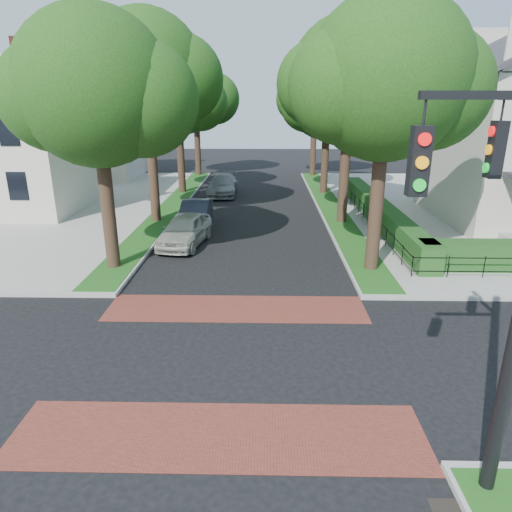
{
  "coord_description": "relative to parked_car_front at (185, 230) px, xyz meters",
  "views": [
    {
      "loc": [
        0.99,
        -11.29,
        6.87
      ],
      "look_at": [
        0.67,
        4.22,
        1.6
      ],
      "focal_mm": 32.0,
      "sensor_mm": 36.0,
      "label": 1
    }
  ],
  "objects": [
    {
      "name": "crosswalk_far",
      "position": [
        3.02,
        -7.41,
        -0.78
      ],
      "size": [
        9.0,
        2.2,
        0.01
      ],
      "primitive_type": "cube",
      "color": "maroon",
      "rests_on": "ground"
    },
    {
      "name": "tree_right_near",
      "position": [
        8.62,
        -3.38,
        6.84
      ],
      "size": [
        7.75,
        6.67,
        10.66
      ],
      "color": "black",
      "rests_on": "sidewalk_ne"
    },
    {
      "name": "parked_car_rear",
      "position": [
        0.72,
        13.03,
        -0.03
      ],
      "size": [
        2.17,
        5.24,
        1.52
      ],
      "primitive_type": "imported",
      "rotation": [
        0.0,
        0.0,
        0.01
      ],
      "color": "gray",
      "rests_on": "ground"
    },
    {
      "name": "tree_right_far",
      "position": [
        8.62,
        13.61,
        6.12
      ],
      "size": [
        7.25,
        6.23,
        9.74
      ],
      "color": "black",
      "rests_on": "sidewalk_ne"
    },
    {
      "name": "tree_left_mid",
      "position": [
        -2.38,
        4.63,
        7.56
      ],
      "size": [
        8.0,
        6.88,
        11.48
      ],
      "color": "black",
      "rests_on": "sidewalk_nw"
    },
    {
      "name": "grass_strip_nw",
      "position": [
        -2.38,
        8.49,
        -0.62
      ],
      "size": [
        1.6,
        29.8,
        0.02
      ],
      "primitive_type": "cube",
      "color": "#174513",
      "rests_on": "sidewalk_nw"
    },
    {
      "name": "tree_left_far",
      "position": [
        -2.39,
        13.6,
        6.34
      ],
      "size": [
        7.0,
        6.02,
        9.86
      ],
      "color": "black",
      "rests_on": "sidewalk_nw"
    },
    {
      "name": "hedge_main_road",
      "position": [
        10.72,
        4.39,
        -0.03
      ],
      "size": [
        1.0,
        18.0,
        1.2
      ],
      "primitive_type": "cube",
      "color": "#224417",
      "rests_on": "sidewalk_ne"
    },
    {
      "name": "fence_main_road",
      "position": [
        9.92,
        4.39,
        -0.18
      ],
      "size": [
        0.06,
        18.0,
        0.9
      ],
      "primitive_type": null,
      "color": "black",
      "rests_on": "sidewalk_ne"
    },
    {
      "name": "tree_right_back",
      "position": [
        8.62,
        22.62,
        6.48
      ],
      "size": [
        7.5,
        6.45,
        10.2
      ],
      "color": "black",
      "rests_on": "sidewalk_ne"
    },
    {
      "name": "parked_car_front",
      "position": [
        0.0,
        0.0,
        0.0
      ],
      "size": [
        2.55,
        4.84,
        1.57
      ],
      "primitive_type": "imported",
      "rotation": [
        0.0,
        0.0,
        -0.16
      ],
      "color": "#AEAF9D",
      "rests_on": "ground"
    },
    {
      "name": "parked_car_middle",
      "position": [
        -0.0,
        3.63,
        -0.04
      ],
      "size": [
        1.63,
        4.52,
        1.48
      ],
      "primitive_type": "imported",
      "rotation": [
        0.0,
        0.0,
        0.01
      ],
      "color": "#202431",
      "rests_on": "ground"
    },
    {
      "name": "tree_left_near",
      "position": [
        -2.38,
        -3.38,
        6.48
      ],
      "size": [
        7.5,
        6.45,
        10.2
      ],
      "color": "black",
      "rests_on": "sidewalk_nw"
    },
    {
      "name": "storm_drain",
      "position": [
        7.32,
        -15.61,
        -0.78
      ],
      "size": [
        0.65,
        0.45,
        0.01
      ],
      "primitive_type": "cube",
      "color": "black",
      "rests_on": "ground"
    },
    {
      "name": "ground",
      "position": [
        3.02,
        -10.61,
        -0.78
      ],
      "size": [
        120.0,
        120.0,
        0.0
      ],
      "primitive_type": "plane",
      "color": "black",
      "rests_on": "ground"
    },
    {
      "name": "grass_strip_ne",
      "position": [
        8.42,
        8.49,
        -0.62
      ],
      "size": [
        1.6,
        29.8,
        0.02
      ],
      "primitive_type": "cube",
      "color": "#174513",
      "rests_on": "sidewalk_ne"
    },
    {
      "name": "tree_left_back",
      "position": [
        -2.38,
        22.62,
        6.63
      ],
      "size": [
        7.75,
        6.66,
        10.44
      ],
      "color": "black",
      "rests_on": "sidewalk_nw"
    },
    {
      "name": "crosswalk_near",
      "position": [
        3.02,
        -13.81,
        -0.78
      ],
      "size": [
        9.0,
        2.2,
        0.01
      ],
      "primitive_type": "cube",
      "color": "maroon",
      "rests_on": "ground"
    },
    {
      "name": "house_left_near",
      "position": [
        -12.48,
        7.38,
        4.26
      ],
      "size": [
        10.0,
        9.0,
        10.14
      ],
      "color": "beige",
      "rests_on": "sidewalk_nw"
    },
    {
      "name": "tree_right_mid",
      "position": [
        8.63,
        4.64,
        7.2
      ],
      "size": [
        8.25,
        7.09,
        11.22
      ],
      "color": "black",
      "rests_on": "sidewalk_ne"
    },
    {
      "name": "house_left_far",
      "position": [
        -12.48,
        21.38,
        4.26
      ],
      "size": [
        10.0,
        9.0,
        10.14
      ],
      "color": "beige",
      "rests_on": "sidewalk_nw"
    }
  ]
}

